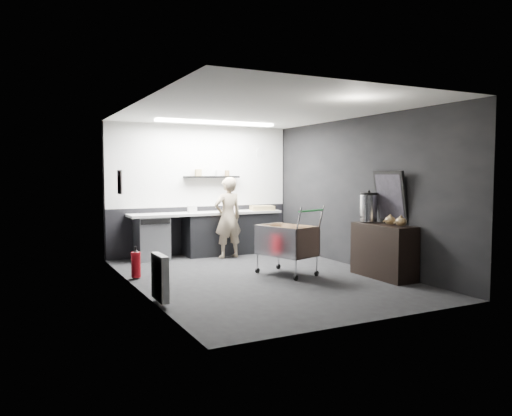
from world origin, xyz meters
name	(u,v)px	position (x,y,z in m)	size (l,w,h in m)	color
floor	(261,277)	(0.00, 0.00, 0.00)	(5.50, 5.50, 0.00)	black
ceiling	(261,110)	(0.00, 0.00, 2.70)	(5.50, 5.50, 0.00)	white
wall_back	(201,190)	(0.00, 2.75, 1.35)	(5.50, 5.50, 0.00)	black
wall_front	(373,204)	(0.00, -2.75, 1.35)	(5.50, 5.50, 0.00)	black
wall_left	(137,197)	(-2.00, 0.00, 1.35)	(5.50, 5.50, 0.00)	black
wall_right	(359,193)	(2.00, 0.00, 1.35)	(5.50, 5.50, 0.00)	black
kitchen_wall_panel	(201,166)	(0.00, 2.73, 1.85)	(3.95, 0.02, 1.70)	silver
dado_panel	(201,230)	(0.00, 2.73, 0.50)	(3.95, 0.02, 1.00)	black
floating_shelf	(212,177)	(0.20, 2.62, 1.62)	(1.20, 0.22, 0.04)	black
wall_clock	(260,153)	(1.40, 2.72, 2.15)	(0.20, 0.20, 0.03)	silver
poster	(120,182)	(-1.98, 1.30, 1.55)	(0.02, 0.30, 0.40)	white
poster_red_band	(120,178)	(-1.98, 1.30, 1.62)	(0.01, 0.22, 0.10)	red
radiator	(160,277)	(-1.94, -0.90, 0.35)	(0.10, 0.50, 0.60)	silver
ceiling_strip	(217,123)	(0.00, 1.85, 2.67)	(2.40, 0.20, 0.04)	white
prep_counter	(213,233)	(0.14, 2.42, 0.46)	(3.20, 0.61, 0.90)	black
person	(228,218)	(0.28, 1.97, 0.81)	(0.59, 0.39, 1.62)	beige
shopping_cart	(286,243)	(0.48, -0.01, 0.53)	(0.89, 1.19, 1.12)	silver
sideboard	(383,244)	(1.77, -0.90, 0.55)	(0.50, 1.16, 1.74)	black
fire_extinguisher	(136,264)	(-1.85, 0.80, 0.24)	(0.15, 0.15, 0.50)	#A90B14
cardboard_box	(262,208)	(1.26, 2.37, 0.95)	(0.48, 0.37, 0.10)	#968150
pink_tub	(233,207)	(0.60, 2.42, 0.99)	(0.19, 0.19, 0.19)	white
white_container	(192,209)	(-0.33, 2.37, 0.97)	(0.17, 0.13, 0.15)	silver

